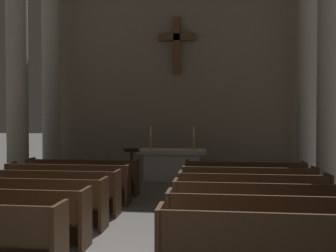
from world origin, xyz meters
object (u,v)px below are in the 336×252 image
object	(u,v)px
pew_right_row_6	(245,180)
pew_right_row_3	(259,209)
pew_right_row_1	(278,248)
column_right_third	(329,62)
pew_left_row_5	(68,183)
pew_right_row_2	(267,225)
column_left_fourth	(51,75)
altar	(172,164)
pew_left_row_4	(50,192)
pew_left_row_3	(27,202)
pew_right_row_5	(248,187)
lectern	(131,168)
candlestick_left	(151,142)
pew_left_row_6	(82,177)
pew_right_row_4	(253,196)
column_right_fourth	(308,72)
candlestick_right	(194,142)
column_left_third	(17,67)

from	to	relation	value
pew_right_row_6	pew_right_row_3	bearing A→B (deg)	-90.00
pew_right_row_1	column_right_third	bearing A→B (deg)	69.00
pew_left_row_5	pew_right_row_2	distance (m)	5.18
column_left_fourth	altar	world-z (taller)	column_left_fourth
pew_left_row_5	pew_left_row_4	bearing A→B (deg)	-90.00
pew_left_row_3	pew_right_row_1	bearing A→B (deg)	-25.43
pew_right_row_5	lectern	size ratio (longest dim) A/B	2.57
candlestick_left	pew_right_row_2	bearing A→B (deg)	-66.86
pew_right_row_3	column_right_third	world-z (taller)	column_right_third
pew_left_row_6	pew_right_row_1	world-z (taller)	same
pew_left_row_3	pew_right_row_4	xyz separation A→B (m)	(4.22, 1.00, 0.00)
pew_right_row_4	pew_right_row_5	bearing A→B (deg)	90.00
pew_left_row_3	column_right_third	world-z (taller)	column_right_third
pew_left_row_4	pew_right_row_4	bearing A→B (deg)	0.00
pew_right_row_1	pew_right_row_4	xyz separation A→B (m)	(0.00, 3.01, 0.00)
pew_left_row_5	pew_right_row_4	world-z (taller)	same
pew_left_row_6	column_right_third	world-z (taller)	column_right_third
pew_right_row_2	pew_right_row_6	bearing A→B (deg)	90.00
pew_left_row_5	column_right_third	xyz separation A→B (m)	(6.48, 1.88, 3.04)
pew_right_row_1	pew_right_row_4	size ratio (longest dim) A/B	1.00
pew_right_row_3	pew_right_row_1	bearing A→B (deg)	-90.00
column_right_fourth	candlestick_left	bearing A→B (deg)	-172.69
pew_left_row_6	pew_right_row_4	size ratio (longest dim) A/B	1.00
pew_left_row_3	lectern	world-z (taller)	lectern
pew_right_row_6	lectern	world-z (taller)	lectern
column_left_fourth	column_right_fourth	distance (m)	8.74
pew_left_row_3	pew_right_row_3	size ratio (longest dim) A/B	1.00
pew_left_row_6	candlestick_right	size ratio (longest dim) A/B	4.06
pew_left_row_5	pew_right_row_4	distance (m)	4.34
pew_left_row_5	altar	distance (m)	4.14
column_right_fourth	lectern	xyz separation A→B (m)	(-5.46, -1.85, -2.97)
pew_left_row_5	candlestick_left	world-z (taller)	candlestick_left
pew_right_row_1	pew_right_row_6	size ratio (longest dim) A/B	1.00
pew_right_row_5	pew_right_row_3	bearing A→B (deg)	-90.00
pew_right_row_1	column_left_fourth	bearing A→B (deg)	128.21
pew_left_row_6	altar	world-z (taller)	altar
lectern	pew_right_row_2	bearing A→B (deg)	-59.26
pew_left_row_3	pew_left_row_4	distance (m)	1.00
pew_left_row_5	pew_right_row_6	size ratio (longest dim) A/B	1.00
pew_left_row_4	pew_left_row_5	xyz separation A→B (m)	(0.00, 1.00, 0.00)
pew_left_row_3	column_left_fourth	size ratio (longest dim) A/B	0.41
pew_right_row_2	lectern	size ratio (longest dim) A/B	2.57
pew_left_row_3	column_right_third	bearing A→B (deg)	30.94
column_left_third	pew_right_row_2	bearing A→B (deg)	-37.02
column_right_third	pew_right_row_4	bearing A→B (deg)	-128.12
pew_right_row_1	pew_right_row_5	distance (m)	4.01
lectern	column_right_third	bearing A→B (deg)	-5.13
column_left_fourth	candlestick_left	bearing A→B (deg)	-10.05
pew_right_row_3	candlestick_right	distance (m)	5.80
candlestick_left	lectern	bearing A→B (deg)	-107.87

